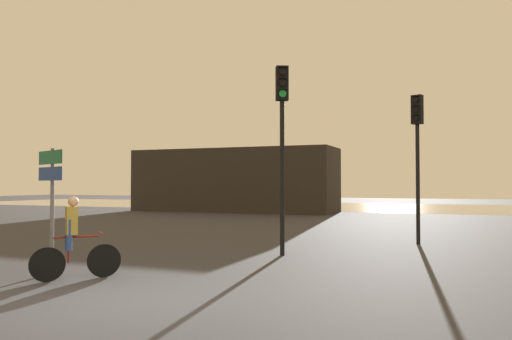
{
  "coord_description": "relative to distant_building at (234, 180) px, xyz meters",
  "views": [
    {
      "loc": [
        5.04,
        -6.32,
        1.86
      ],
      "look_at": [
        0.5,
        5.0,
        2.2
      ],
      "focal_mm": 35.0,
      "sensor_mm": 36.0,
      "label": 1
    }
  ],
  "objects": [
    {
      "name": "traffic_light_center",
      "position": [
        9.76,
        -18.44,
        1.31
      ],
      "size": [
        0.39,
        0.41,
        4.94
      ],
      "rotation": [
        0.0,
        0.0,
        3.6
      ],
      "color": "black",
      "rests_on": "ground"
    },
    {
      "name": "direction_sign_post",
      "position": [
        6.17,
        -22.75,
        -0.3
      ],
      "size": [
        1.02,
        0.46,
        2.6
      ],
      "rotation": [
        0.0,
        0.0,
        2.74
      ],
      "color": "slate",
      "rests_on": "ground"
    },
    {
      "name": "water_strip",
      "position": [
        8.92,
        10.0,
        -2.09
      ],
      "size": [
        80.0,
        16.0,
        0.01
      ],
      "primitive_type": "cube",
      "color": "#9E937F",
      "rests_on": "ground"
    },
    {
      "name": "distant_building",
      "position": [
        0.0,
        0.0,
        0.0
      ],
      "size": [
        13.8,
        4.0,
        4.19
      ],
      "primitive_type": "cube",
      "color": "#2D2823",
      "rests_on": "ground"
    },
    {
      "name": "cyclist",
      "position": [
        7.05,
        -23.06,
        -1.27
      ],
      "size": [
        1.13,
        1.33,
        1.62
      ],
      "rotation": [
        0.0,
        0.0,
        -0.7
      ],
      "color": "black",
      "rests_on": "ground"
    },
    {
      "name": "ground_plane",
      "position": [
        8.92,
        -24.43,
        -2.09
      ],
      "size": [
        120.0,
        120.0,
        0.0
      ],
      "primitive_type": "plane",
      "color": "#333338"
    },
    {
      "name": "traffic_light_far_right",
      "position": [
        12.87,
        -14.59,
        1.1
      ],
      "size": [
        0.38,
        0.4,
        4.61
      ],
      "rotation": [
        0.0,
        0.0,
        2.84
      ],
      "color": "black",
      "rests_on": "ground"
    }
  ]
}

